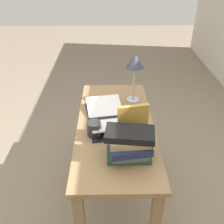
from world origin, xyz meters
name	(u,v)px	position (x,y,z in m)	size (l,w,h in m)	color
ground_plane	(115,194)	(0.00, 0.00, 0.00)	(12.00, 12.00, 0.00)	gray
reading_desk	(115,138)	(0.00, 0.00, 0.64)	(1.25, 0.55, 0.77)	#937047
open_book	(107,117)	(-0.06, -0.06, 0.80)	(0.55, 0.36, 0.07)	black
book_stack_tall	(129,144)	(0.34, 0.07, 0.87)	(0.23, 0.30, 0.20)	#234C2D
book_standing_upright	(133,124)	(0.20, 0.10, 0.91)	(0.06, 0.20, 0.28)	#BC8933
reading_lamp	(135,65)	(-0.33, 0.16, 1.09)	(0.14, 0.14, 0.40)	#ADADB2
coffee_mug	(94,129)	(0.12, -0.15, 0.82)	(0.12, 0.10, 0.10)	#28282D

